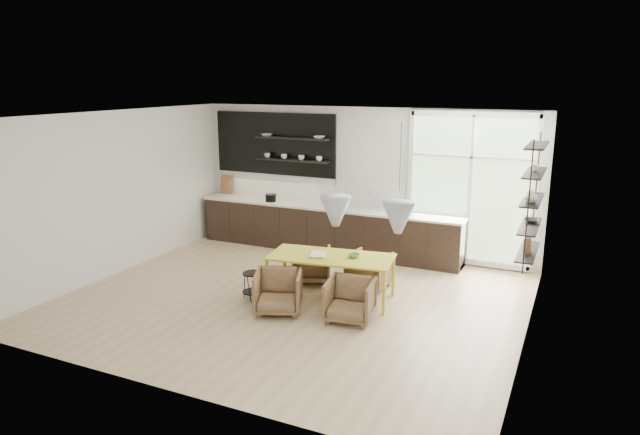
# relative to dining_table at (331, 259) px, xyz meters

# --- Properties ---
(room) EXTENTS (7.02, 6.01, 2.91)m
(room) POSITION_rel_dining_table_xyz_m (0.06, 0.78, 0.80)
(room) COLOR #D0B08B
(room) RESTS_ON ground
(kitchen_run) EXTENTS (5.54, 0.69, 2.75)m
(kitchen_run) POSITION_rel_dining_table_xyz_m (-1.22, 2.38, -0.07)
(kitchen_run) COLOR black
(kitchen_run) RESTS_ON ground
(right_shelving) EXTENTS (0.26, 1.22, 1.90)m
(right_shelving) POSITION_rel_dining_table_xyz_m (2.84, 0.86, 0.99)
(right_shelving) COLOR black
(right_shelving) RESTS_ON ground
(dining_table) EXTENTS (2.05, 1.13, 0.71)m
(dining_table) POSITION_rel_dining_table_xyz_m (0.00, 0.00, 0.00)
(dining_table) COLOR gold
(dining_table) RESTS_ON ground
(armchair_back_left) EXTENTS (0.85, 0.85, 0.60)m
(armchair_back_left) POSITION_rel_dining_table_xyz_m (-0.63, 0.61, -0.36)
(armchair_back_left) COLOR brown
(armchair_back_left) RESTS_ON ground
(armchair_back_right) EXTENTS (0.70, 0.72, 0.61)m
(armchair_back_right) POSITION_rel_dining_table_xyz_m (0.38, 0.74, -0.36)
(armchair_back_right) COLOR brown
(armchair_back_right) RESTS_ON ground
(armchair_front_left) EXTENTS (0.90, 0.91, 0.64)m
(armchair_front_left) POSITION_rel_dining_table_xyz_m (-0.50, -0.82, -0.34)
(armchair_front_left) COLOR brown
(armchair_front_left) RESTS_ON ground
(armchair_front_right) EXTENTS (0.76, 0.77, 0.62)m
(armchair_front_right) POSITION_rel_dining_table_xyz_m (0.59, -0.65, -0.35)
(armchair_front_right) COLOR brown
(armchair_front_right) RESTS_ON ground
(wire_stool) EXTENTS (0.35, 0.35, 0.44)m
(wire_stool) POSITION_rel_dining_table_xyz_m (-1.12, -0.53, -0.38)
(wire_stool) COLOR black
(wire_stool) RESTS_ON ground
(table_book) EXTENTS (0.33, 0.39, 0.03)m
(table_book) POSITION_rel_dining_table_xyz_m (-0.31, -0.09, 0.06)
(table_book) COLOR white
(table_book) RESTS_ON dining_table
(table_bowl) EXTENTS (0.20, 0.20, 0.06)m
(table_bowl) POSITION_rel_dining_table_xyz_m (0.36, 0.08, 0.08)
(table_bowl) COLOR #4F8255
(table_bowl) RESTS_ON dining_table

